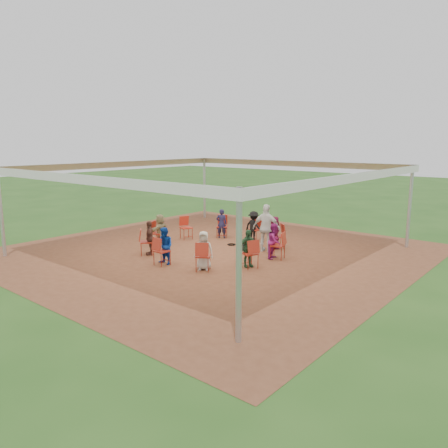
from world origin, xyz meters
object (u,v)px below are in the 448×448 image
Objects in this scene: person_seated_0 at (248,248)px; person_seated_7 at (165,246)px; chair_5 at (186,228)px; chair_7 at (146,242)px; chair_0 at (250,254)px; chair_4 at (222,226)px; person_seated_5 at (160,230)px; cable_coil at (231,245)px; person_seated_2 at (274,233)px; person_seated_1 at (274,241)px; chair_9 at (203,256)px; laptop at (245,248)px; chair_2 at (278,236)px; person_seated_8 at (204,251)px; person_seated_6 at (150,238)px; chair_1 at (278,246)px; chair_8 at (162,251)px; person_seated_4 at (222,224)px; chair_3 at (256,229)px; chair_6 at (158,233)px; standing_person at (266,228)px; person_seated_3 at (254,226)px.

person_seated_7 is at bearing 144.00° from person_seated_0.
chair_5 and chair_7 have the same top height.
chair_0 is 0.77× the size of person_seated_0.
person_seated_5 is (-0.86, -2.53, 0.14)m from chair_4.
cable_coil is at bearing 104.65° from chair_7.
person_seated_2 is at bearing 36.00° from person_seated_0.
chair_7 is at bearing 108.49° from person_seated_1.
chair_4 and chair_9 have the same top height.
chair_7 is 3.56m from laptop.
chair_2 is 1.00× the size of chair_9.
person_seated_5 and person_seated_7 have the same top height.
person_seated_1 is at bearing 36.00° from person_seated_8.
cable_coil is (-0.02, 3.36, -0.57)m from person_seated_7.
person_seated_6 is at bearing 162.00° from person_seated_7.
chair_1 reaches higher than cable_coil.
person_seated_0 is 4.21m from person_seated_5.
chair_0 is 1.00× the size of chair_8.
cable_coil is (2.00, 1.73, -0.57)m from person_seated_5.
person_seated_5 is at bearing 36.00° from person_seated_4.
person_seated_1 is at bearing 141.92° from chair_3.
cable_coil is (2.12, 1.76, -0.43)m from chair_6.
cable_coil is at bearing 59.58° from person_seated_2.
person_seated_6 is at bearing 38.08° from chair_5.
chair_4 is 4.33m from person_seated_7.
person_seated_2 is at bearing 22.64° from chair_1.
standing_person reaches higher than chair_6.
chair_7 is (-3.64, -0.99, 0.00)m from chair_0.
cable_coil is at bearing 111.74° from chair_4.
person_seated_4 reaches higher than chair_3.
chair_7 reaches higher than laptop.
person_seated_3 is 1.00× the size of person_seated_5.
chair_7 is at bearing 162.00° from chair_8.
chair_9 reaches higher than cable_coil.
person_seated_3 reaches higher than chair_8.
person_seated_1 reaches higher than cable_coil.
person_seated_0 is at bearing 126.00° from person_seated_3.
cable_coil is at bearing 93.10° from chair_8.
person_seated_0 is 2.09m from standing_person.
chair_8 is at bearing 54.00° from chair_5.
person_seated_0 reaches higher than chair_8.
chair_5 is 0.77× the size of person_seated_5.
person_seated_1 is at bearing 144.00° from person_seated_3.
person_seated_1 reaches higher than chair_7.
chair_1 is 1.00× the size of chair_8.
chair_8 is (-0.23, -4.66, 0.00)m from chair_3.
chair_1 is 1.42m from person_seated_0.
person_seated_5 is (-3.60, -2.40, 0.14)m from chair_2.
person_seated_7 reaches higher than chair_4.
chair_5 is at bearing 52.90° from person_seated_2.
cable_coil is (-1.41, 3.10, -0.43)m from chair_9.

